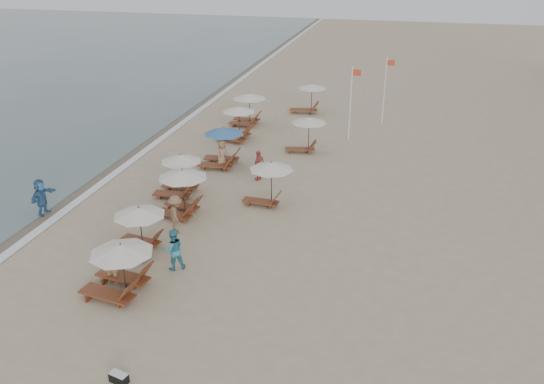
% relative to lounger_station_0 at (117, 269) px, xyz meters
% --- Properties ---
extents(ground, '(160.00, 160.00, 0.00)m').
position_rel_lounger_station_0_xyz_m(ground, '(5.18, 2.54, -1.02)').
color(ground, tan).
rests_on(ground, ground).
extents(wet_sand_band, '(3.20, 140.00, 0.01)m').
position_rel_lounger_station_0_xyz_m(wet_sand_band, '(-7.32, 12.54, -1.01)').
color(wet_sand_band, '#6B5E4C').
rests_on(wet_sand_band, ground).
extents(foam_line, '(0.50, 140.00, 0.02)m').
position_rel_lounger_station_0_xyz_m(foam_line, '(-6.02, 12.54, -1.00)').
color(foam_line, white).
rests_on(foam_line, ground).
extents(lounger_station_0, '(2.83, 2.39, 2.08)m').
position_rel_lounger_station_0_xyz_m(lounger_station_0, '(0.00, 0.00, 0.00)').
color(lounger_station_0, brown).
rests_on(lounger_station_0, ground).
extents(lounger_station_1, '(2.48, 2.20, 2.11)m').
position_rel_lounger_station_0_xyz_m(lounger_station_1, '(-0.66, 2.93, 0.09)').
color(lounger_station_1, brown).
rests_on(lounger_station_1, ground).
extents(lounger_station_2, '(2.57, 2.37, 2.32)m').
position_rel_lounger_station_0_xyz_m(lounger_station_2, '(-0.26, 6.69, 0.26)').
color(lounger_station_2, brown).
rests_on(lounger_station_2, ground).
extents(lounger_station_3, '(2.53, 2.13, 2.24)m').
position_rel_lounger_station_0_xyz_m(lounger_station_3, '(-1.31, 8.85, 0.06)').
color(lounger_station_3, brown).
rests_on(lounger_station_3, ground).
extents(lounger_station_4, '(2.73, 2.35, 2.37)m').
position_rel_lounger_station_0_xyz_m(lounger_station_4, '(-0.49, 13.23, 0.13)').
color(lounger_station_4, brown).
rests_on(lounger_station_4, ground).
extents(lounger_station_5, '(2.74, 2.58, 2.30)m').
position_rel_lounger_station_0_xyz_m(lounger_station_5, '(-1.14, 18.06, 0.03)').
color(lounger_station_5, brown).
rests_on(lounger_station_5, ground).
extents(lounger_station_6, '(2.63, 2.43, 2.31)m').
position_rel_lounger_station_0_xyz_m(lounger_station_6, '(-1.32, 21.38, 0.21)').
color(lounger_station_6, brown).
rests_on(lounger_station_6, ground).
extents(inland_station_0, '(2.58, 2.24, 2.22)m').
position_rel_lounger_station_0_xyz_m(inland_station_0, '(3.50, 8.82, 0.43)').
color(inland_station_0, brown).
rests_on(inland_station_0, ground).
extents(inland_station_1, '(2.63, 2.24, 2.22)m').
position_rel_lounger_station_0_xyz_m(inland_station_1, '(3.85, 16.87, 0.41)').
color(inland_station_1, brown).
rests_on(inland_station_1, ground).
extents(inland_station_2, '(2.86, 2.24, 2.22)m').
position_rel_lounger_station_0_xyz_m(inland_station_2, '(2.34, 25.51, 0.27)').
color(inland_station_2, brown).
rests_on(inland_station_2, ground).
extents(beachgoer_near, '(0.64, 0.45, 1.70)m').
position_rel_lounger_station_0_xyz_m(beachgoer_near, '(-0.57, 0.52, -0.17)').
color(beachgoer_near, '#A28558').
rests_on(beachgoer_near, ground).
extents(beachgoer_mid_a, '(1.09, 1.05, 1.77)m').
position_rel_lounger_station_0_xyz_m(beachgoer_mid_a, '(1.37, 2.05, -0.13)').
color(beachgoer_mid_a, teal).
rests_on(beachgoer_mid_a, ground).
extents(beachgoer_mid_b, '(1.24, 1.36, 1.83)m').
position_rel_lounger_station_0_xyz_m(beachgoer_mid_b, '(0.24, 4.93, -0.10)').
color(beachgoer_mid_b, brown).
rests_on(beachgoer_mid_b, ground).
extents(beachgoer_far_a, '(0.68, 1.09, 1.73)m').
position_rel_lounger_station_0_xyz_m(beachgoer_far_a, '(2.23, 11.81, -0.15)').
color(beachgoer_far_a, '#BD564B').
rests_on(beachgoer_far_a, ground).
extents(beachgoer_far_b, '(0.81, 0.95, 1.65)m').
position_rel_lounger_station_0_xyz_m(beachgoer_far_b, '(-0.37, 13.13, -0.19)').
color(beachgoer_far_b, '#A6775A').
rests_on(beachgoer_far_b, ground).
extents(waterline_walker, '(0.63, 1.72, 1.83)m').
position_rel_lounger_station_0_xyz_m(waterline_walker, '(-6.78, 5.10, -0.10)').
color(waterline_walker, '#2D5888').
rests_on(waterline_walker, ground).
extents(duffel_bag, '(0.63, 0.42, 0.32)m').
position_rel_lounger_station_0_xyz_m(duffel_bag, '(2.29, -4.31, -0.85)').
color(duffel_bag, black).
rests_on(duffel_bag, ground).
extents(flag_pole_near, '(0.60, 0.08, 4.94)m').
position_rel_lounger_station_0_xyz_m(flag_pole_near, '(6.26, 19.77, 1.71)').
color(flag_pole_near, silver).
rests_on(flag_pole_near, ground).
extents(flag_pole_far, '(0.59, 0.08, 4.80)m').
position_rel_lounger_station_0_xyz_m(flag_pole_far, '(8.16, 24.19, 1.63)').
color(flag_pole_far, silver).
rests_on(flag_pole_far, ground).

